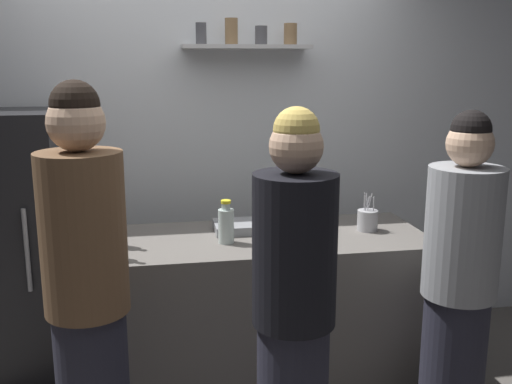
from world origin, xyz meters
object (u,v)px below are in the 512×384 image
(baking_pan, at_px, (244,226))
(wine_bottle_pale_glass, at_px, (109,237))
(refrigerator, at_px, (6,248))
(wine_bottle_green_glass, at_px, (295,211))
(water_bottle_plastic, at_px, (226,224))
(person_blonde, at_px, (294,313))
(utensil_holder, at_px, (367,220))
(person_brown_jacket, at_px, (88,299))
(person_grey_hoodie, at_px, (458,288))
(wine_bottle_amber_glass, at_px, (110,221))

(baking_pan, distance_m, wine_bottle_pale_glass, 0.81)
(refrigerator, distance_m, wine_bottle_green_glass, 1.66)
(water_bottle_plastic, distance_m, person_blonde, 0.82)
(refrigerator, height_order, utensil_holder, refrigerator)
(utensil_holder, relative_size, wine_bottle_pale_glass, 0.73)
(person_brown_jacket, bearing_deg, utensil_holder, 169.07)
(refrigerator, bearing_deg, wine_bottle_pale_glass, -43.84)
(person_brown_jacket, bearing_deg, person_grey_hoodie, 143.87)
(person_grey_hoodie, relative_size, person_brown_jacket, 0.92)
(refrigerator, bearing_deg, baking_pan, -10.38)
(refrigerator, height_order, person_blonde, person_blonde)
(wine_bottle_green_glass, relative_size, water_bottle_plastic, 1.43)
(person_blonde, distance_m, person_grey_hoodie, 0.85)
(baking_pan, bearing_deg, wine_bottle_green_glass, -16.58)
(refrigerator, xyz_separation_m, wine_bottle_green_glass, (1.62, -0.33, 0.23))
(wine_bottle_pale_glass, height_order, wine_bottle_green_glass, wine_bottle_green_glass)
(utensil_holder, xyz_separation_m, person_grey_hoodie, (0.19, -0.69, -0.15))
(utensil_holder, bearing_deg, water_bottle_plastic, -173.58)
(wine_bottle_pale_glass, relative_size, person_brown_jacket, 0.17)
(wine_bottle_green_glass, xyz_separation_m, wine_bottle_amber_glass, (-1.00, -0.07, 0.00))
(baking_pan, height_order, person_grey_hoodie, person_grey_hoodie)
(refrigerator, xyz_separation_m, water_bottle_plastic, (1.21, -0.45, 0.21))
(person_blonde, height_order, person_grey_hoodie, person_blonde)
(baking_pan, xyz_separation_m, person_brown_jacket, (-0.78, -0.84, -0.03))
(wine_bottle_green_glass, height_order, person_grey_hoodie, person_grey_hoodie)
(utensil_holder, relative_size, wine_bottle_green_glass, 0.67)
(baking_pan, distance_m, utensil_holder, 0.70)
(wine_bottle_pale_glass, xyz_separation_m, water_bottle_plastic, (0.59, 0.15, -0.01))
(baking_pan, bearing_deg, person_blonde, -87.40)
(person_grey_hoodie, bearing_deg, person_brown_jacket, 166.69)
(wine_bottle_pale_glass, height_order, wine_bottle_amber_glass, wine_bottle_amber_glass)
(wine_bottle_pale_glass, distance_m, person_brown_jacket, 0.50)
(wine_bottle_green_glass, bearing_deg, baking_pan, 163.42)
(baking_pan, height_order, wine_bottle_amber_glass, wine_bottle_amber_glass)
(person_blonde, bearing_deg, water_bottle_plastic, -16.37)
(water_bottle_plastic, xyz_separation_m, person_grey_hoodie, (1.01, -0.60, -0.19))
(wine_bottle_green_glass, relative_size, person_grey_hoodie, 0.20)
(water_bottle_plastic, bearing_deg, baking_pan, 57.82)
(person_grey_hoodie, distance_m, person_brown_jacket, 1.66)
(refrigerator, xyz_separation_m, baking_pan, (1.34, -0.25, 0.13))
(refrigerator, bearing_deg, water_bottle_plastic, -20.45)
(baking_pan, xyz_separation_m, person_blonde, (0.05, -0.99, -0.09))
(person_grey_hoodie, bearing_deg, baking_pan, 123.04)
(wine_bottle_pale_glass, distance_m, water_bottle_plastic, 0.61)
(wine_bottle_green_glass, distance_m, water_bottle_plastic, 0.42)
(wine_bottle_amber_glass, bearing_deg, utensil_holder, 1.26)
(wine_bottle_amber_glass, relative_size, person_blonde, 0.20)
(utensil_holder, bearing_deg, person_grey_hoodie, -74.83)
(baking_pan, relative_size, wine_bottle_green_glass, 1.03)
(utensil_holder, bearing_deg, baking_pan, 170.54)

